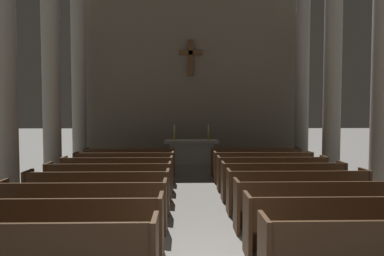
# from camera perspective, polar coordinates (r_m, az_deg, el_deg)

# --- Properties ---
(pew_left_row_2) EXTENTS (2.98, 0.50, 0.95)m
(pew_left_row_2) POSITION_cam_1_polar(r_m,az_deg,el_deg) (5.66, -20.61, -15.00)
(pew_left_row_2) COLOR #422B19
(pew_left_row_2) RESTS_ON ground
(pew_left_row_3) EXTENTS (2.98, 0.50, 0.95)m
(pew_left_row_3) POSITION_cam_1_polar(r_m,az_deg,el_deg) (6.64, -17.46, -12.26)
(pew_left_row_3) COLOR #422B19
(pew_left_row_3) RESTS_ON ground
(pew_left_row_4) EXTENTS (2.98, 0.50, 0.95)m
(pew_left_row_4) POSITION_cam_1_polar(r_m,az_deg,el_deg) (7.66, -15.18, -10.22)
(pew_left_row_4) COLOR #422B19
(pew_left_row_4) RESTS_ON ground
(pew_left_row_5) EXTENTS (2.98, 0.50, 0.95)m
(pew_left_row_5) POSITION_cam_1_polar(r_m,az_deg,el_deg) (8.68, -13.46, -8.65)
(pew_left_row_5) COLOR #422B19
(pew_left_row_5) RESTS_ON ground
(pew_left_row_6) EXTENTS (2.98, 0.50, 0.95)m
(pew_left_row_6) POSITION_cam_1_polar(r_m,az_deg,el_deg) (9.72, -12.11, -7.40)
(pew_left_row_6) COLOR #422B19
(pew_left_row_6) RESTS_ON ground
(pew_left_row_7) EXTENTS (2.98, 0.50, 0.95)m
(pew_left_row_7) POSITION_cam_1_polar(r_m,az_deg,el_deg) (10.77, -11.04, -6.40)
(pew_left_row_7) COLOR #422B19
(pew_left_row_7) RESTS_ON ground
(pew_left_row_8) EXTENTS (2.98, 0.50, 0.95)m
(pew_left_row_8) POSITION_cam_1_polar(r_m,az_deg,el_deg) (11.83, -10.15, -5.57)
(pew_left_row_8) COLOR #422B19
(pew_left_row_8) RESTS_ON ground
(pew_right_row_2) EXTENTS (2.98, 0.50, 0.95)m
(pew_right_row_2) POSITION_cam_1_polar(r_m,az_deg,el_deg) (5.88, 23.75, -14.37)
(pew_right_row_2) COLOR #422B19
(pew_right_row_2) RESTS_ON ground
(pew_right_row_3) EXTENTS (2.98, 0.50, 0.95)m
(pew_right_row_3) POSITION_cam_1_polar(r_m,az_deg,el_deg) (6.83, 19.82, -11.87)
(pew_right_row_3) COLOR #422B19
(pew_right_row_3) RESTS_ON ground
(pew_right_row_4) EXTENTS (2.98, 0.50, 0.95)m
(pew_right_row_4) POSITION_cam_1_polar(r_m,az_deg,el_deg) (7.82, 16.93, -9.96)
(pew_right_row_4) COLOR #422B19
(pew_right_row_4) RESTS_ON ground
(pew_right_row_5) EXTENTS (2.98, 0.50, 0.95)m
(pew_right_row_5) POSITION_cam_1_polar(r_m,az_deg,el_deg) (8.83, 14.71, -8.47)
(pew_right_row_5) COLOR #422B19
(pew_right_row_5) RESTS_ON ground
(pew_right_row_6) EXTENTS (2.98, 0.50, 0.95)m
(pew_right_row_6) POSITION_cam_1_polar(r_m,az_deg,el_deg) (9.85, 12.96, -7.28)
(pew_right_row_6) COLOR #422B19
(pew_right_row_6) RESTS_ON ground
(pew_right_row_7) EXTENTS (2.98, 0.50, 0.95)m
(pew_right_row_7) POSITION_cam_1_polar(r_m,az_deg,el_deg) (10.89, 11.55, -6.30)
(pew_right_row_7) COLOR #422B19
(pew_right_row_7) RESTS_ON ground
(pew_right_row_8) EXTENTS (2.98, 0.50, 0.95)m
(pew_right_row_8) POSITION_cam_1_polar(r_m,az_deg,el_deg) (11.93, 10.39, -5.50)
(pew_right_row_8) COLOR #422B19
(pew_right_row_8) RESTS_ON ground
(column_left_second) EXTENTS (0.86, 0.86, 7.53)m
(column_left_second) POSITION_cam_1_polar(r_m,az_deg,el_deg) (9.64, -28.59, 11.35)
(column_left_second) COLOR #9E998E
(column_left_second) RESTS_ON ground
(column_right_second) EXTENTS (0.86, 0.86, 7.53)m
(column_right_second) POSITION_cam_1_polar(r_m,az_deg,el_deg) (9.93, 29.07, 11.08)
(column_right_second) COLOR #9E998E
(column_right_second) RESTS_ON ground
(column_left_third) EXTENTS (0.86, 0.86, 7.53)m
(column_left_third) POSITION_cam_1_polar(r_m,az_deg,el_deg) (12.33, -22.19, 9.53)
(column_left_third) COLOR #9E998E
(column_left_third) RESTS_ON ground
(column_right_third) EXTENTS (0.86, 0.86, 7.53)m
(column_right_third) POSITION_cam_1_polar(r_m,az_deg,el_deg) (12.55, 22.13, 9.41)
(column_right_third) COLOR #9E998E
(column_right_third) RESTS_ON ground
(column_left_fourth) EXTENTS (0.86, 0.86, 7.53)m
(column_left_fourth) POSITION_cam_1_polar(r_m,az_deg,el_deg) (15.12, -18.15, 8.31)
(column_left_fourth) COLOR #9E998E
(column_left_fourth) RESTS_ON ground
(column_right_fourth) EXTENTS (0.86, 0.86, 7.53)m
(column_right_fourth) POSITION_cam_1_polar(r_m,az_deg,el_deg) (15.30, 17.66, 8.25)
(column_right_fourth) COLOR #9E998E
(column_right_fourth) RESTS_ON ground
(altar) EXTENTS (2.20, 0.90, 1.01)m
(altar) POSITION_cam_1_polar(r_m,az_deg,el_deg) (14.25, -0.11, -3.87)
(altar) COLOR #A8A399
(altar) RESTS_ON ground
(candlestick_left) EXTENTS (0.16, 0.16, 0.63)m
(candlestick_left) POSITION_cam_1_polar(r_m,az_deg,el_deg) (14.19, -2.94, -1.17)
(candlestick_left) COLOR #B79338
(candlestick_left) RESTS_ON altar
(candlestick_right) EXTENTS (0.16, 0.16, 0.63)m
(candlestick_right) POSITION_cam_1_polar(r_m,az_deg,el_deg) (14.22, 2.71, -1.17)
(candlestick_right) COLOR #B79338
(candlestick_right) RESTS_ON altar
(apse_with_cross) EXTENTS (10.17, 0.44, 8.29)m
(apse_with_cross) POSITION_cam_1_polar(r_m,az_deg,el_deg) (16.01, -0.24, 9.82)
(apse_with_cross) COLOR #706656
(apse_with_cross) RESTS_ON ground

